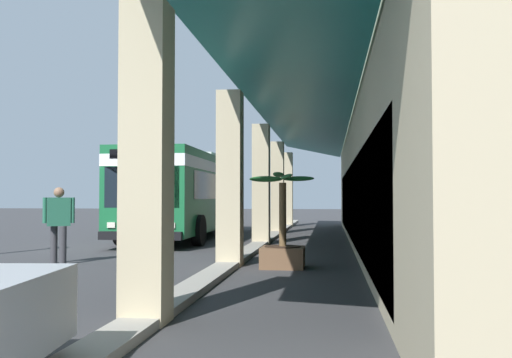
{
  "coord_description": "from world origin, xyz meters",
  "views": [
    {
      "loc": [
        16.95,
        6.46,
        1.55
      ],
      "look_at": [
        -1.89,
        4.0,
        2.17
      ],
      "focal_mm": 39.67,
      "sensor_mm": 36.0,
      "label": 1
    }
  ],
  "objects": [
    {
      "name": "curb_strip",
      "position": [
        -1.61,
        4.22,
        0.06
      ],
      "size": [
        35.38,
        0.5,
        0.12
      ],
      "primitive_type": "cube",
      "color": "#9E998E",
      "rests_on": "ground"
    },
    {
      "name": "pedestrian",
      "position": [
        4.46,
        0.18,
        1.02
      ],
      "size": [
        0.45,
        0.67,
        1.79
      ],
      "color": "#38383D",
      "rests_on": "ground"
    },
    {
      "name": "transit_bus",
      "position": [
        -4.38,
        1.0,
        1.85
      ],
      "size": [
        11.24,
        2.92,
        3.34
      ],
      "color": "#196638",
      "rests_on": "ground"
    },
    {
      "name": "ground",
      "position": [
        0.0,
        8.0,
        0.0
      ],
      "size": [
        120.0,
        120.0,
        0.0
      ],
      "primitive_type": "plane",
      "color": "#38383A"
    },
    {
      "name": "potted_palm",
      "position": [
        4.47,
        5.43,
        0.48
      ],
      "size": [
        1.76,
        1.5,
        2.16
      ],
      "color": "brown",
      "rests_on": "ground"
    }
  ]
}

